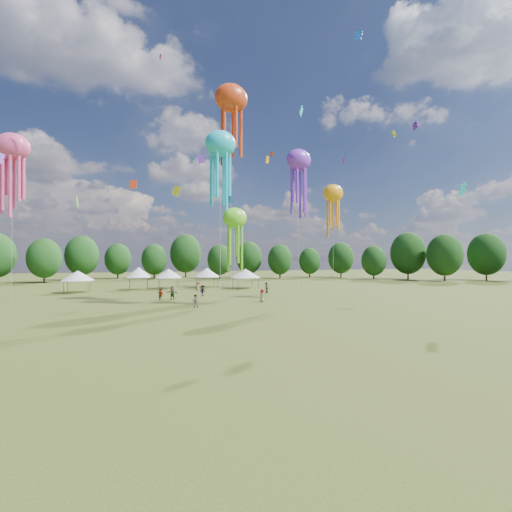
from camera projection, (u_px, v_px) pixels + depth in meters
name	position (u px, v px, depth m)	size (l,w,h in m)	color
ground	(392.00, 404.00, 14.09)	(300.00, 300.00, 0.00)	#384416
spectator_near	(195.00, 301.00, 41.85)	(0.75, 0.59, 1.55)	gray
spectators_far	(207.00, 291.00, 53.29)	(18.34, 20.23, 1.91)	gray
festival_tents	(175.00, 273.00, 67.15)	(35.30, 9.62, 4.23)	#47474C
show_kites	(232.00, 165.00, 52.46)	(48.91, 22.90, 28.42)	#1BC5EA
small_kites	(193.00, 106.00, 53.56)	(71.48, 57.44, 43.87)	#1BC5EA
treeline	(166.00, 255.00, 72.09)	(201.57, 95.24, 13.43)	#38281C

